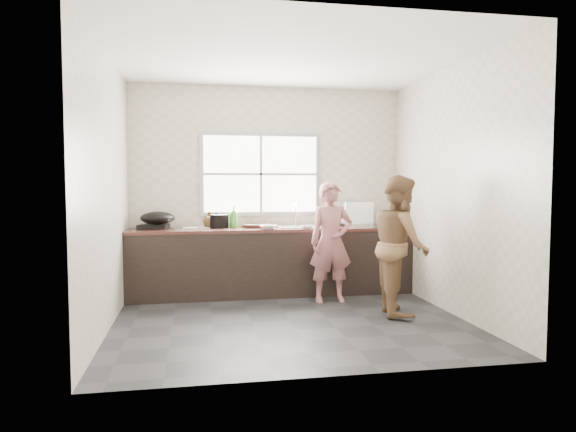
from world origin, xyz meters
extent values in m
cube|color=#242427|center=(0.00, 0.00, -0.01)|extent=(3.60, 3.20, 0.01)
cube|color=silver|center=(0.00, 0.00, 2.71)|extent=(3.60, 3.20, 0.01)
cube|color=beige|center=(0.00, 1.60, 1.35)|extent=(3.60, 0.01, 2.70)
cube|color=beige|center=(-1.80, 0.00, 1.35)|extent=(0.01, 3.20, 2.70)
cube|color=silver|center=(1.80, 0.00, 1.35)|extent=(0.01, 3.20, 2.70)
cube|color=silver|center=(0.00, -1.60, 1.35)|extent=(3.60, 0.01, 2.70)
cube|color=black|center=(0.00, 1.29, 0.41)|extent=(3.60, 0.62, 0.82)
cube|color=#391C17|center=(0.00, 1.29, 0.84)|extent=(3.60, 0.64, 0.04)
cube|color=silver|center=(0.35, 1.29, 0.86)|extent=(0.55, 0.45, 0.02)
cylinder|color=silver|center=(0.35, 1.49, 1.01)|extent=(0.02, 0.02, 0.30)
cube|color=#9EA0A5|center=(-0.10, 1.59, 1.55)|extent=(1.60, 0.05, 1.10)
cube|color=white|center=(-0.10, 1.57, 1.55)|extent=(1.50, 0.01, 1.00)
imported|color=#A46264|center=(0.64, 0.74, 0.68)|extent=(0.50, 0.33, 1.35)
imported|color=brown|center=(1.24, 0.07, 0.76)|extent=(0.69, 0.82, 1.52)
cylinder|color=black|center=(-0.18, 1.40, 0.88)|extent=(0.47, 0.47, 0.04)
cube|color=silver|center=(-0.23, 1.26, 0.90)|extent=(0.18, 0.09, 0.01)
imported|color=white|center=(-0.07, 1.08, 0.89)|extent=(0.27, 0.27, 0.05)
imported|color=white|center=(0.80, 1.37, 0.89)|extent=(0.20, 0.20, 0.06)
imported|color=silver|center=(0.42, 1.08, 0.89)|extent=(0.21, 0.21, 0.06)
cylinder|color=black|center=(-0.66, 1.40, 0.95)|extent=(0.31, 0.31, 0.17)
cylinder|color=silver|center=(-1.03, 1.33, 0.87)|extent=(0.20, 0.20, 0.02)
imported|color=green|center=(-0.48, 1.39, 1.00)|extent=(0.14, 0.14, 0.28)
imported|color=#481D12|center=(-0.69, 1.48, 0.96)|extent=(0.10, 0.11, 0.19)
imported|color=#422810|center=(-0.78, 1.52, 0.95)|extent=(0.15, 0.15, 0.19)
cylinder|color=silver|center=(-0.70, 1.52, 0.91)|extent=(0.08, 0.08, 0.09)
cube|color=black|center=(-1.48, 1.48, 0.89)|extent=(0.40, 0.40, 0.05)
ellipsoid|color=black|center=(-1.42, 1.34, 1.00)|extent=(0.46, 0.46, 0.16)
cube|color=silver|center=(1.14, 1.41, 1.02)|extent=(0.48, 0.38, 0.32)
cylinder|color=#AEB0B5|center=(-1.13, 1.30, 0.87)|extent=(0.25, 0.25, 0.01)
cylinder|color=silver|center=(-0.82, 1.52, 0.87)|extent=(0.33, 0.33, 0.01)
camera|label=1|loc=(-0.96, -5.20, 1.43)|focal=32.00mm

